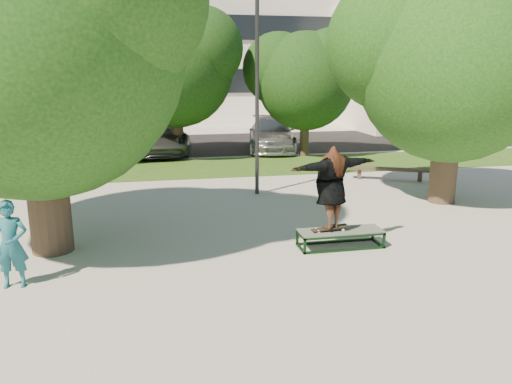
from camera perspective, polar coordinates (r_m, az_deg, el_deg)
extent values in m
plane|color=#ADA89F|center=(10.41, 0.39, -6.95)|extent=(120.00, 120.00, 0.00)
cube|color=#204513|center=(19.61, -2.59, 2.91)|extent=(30.00, 4.00, 0.02)
cube|color=black|center=(25.87, -7.11, 5.43)|extent=(40.00, 8.00, 0.01)
cylinder|color=#38281E|center=(10.94, -22.84, 1.70)|extent=(0.84, 0.84, 3.20)
sphere|color=#123E11|center=(10.75, -24.09, 14.68)|extent=(5.80, 5.80, 5.80)
cylinder|color=#38281E|center=(15.05, 20.83, 4.50)|extent=(0.76, 0.76, 3.00)
sphere|color=#123E11|center=(14.89, 21.59, 13.18)|extent=(5.20, 5.20, 5.20)
sphere|color=#123E11|center=(14.94, 15.78, 16.11)|extent=(3.90, 3.90, 3.90)
sphere|color=#123E11|center=(15.17, 26.86, 16.13)|extent=(3.64, 3.64, 3.64)
cylinder|color=#38281E|center=(21.12, -23.98, 6.34)|extent=(0.44, 0.44, 2.80)
sphere|color=black|center=(21.00, -24.54, 11.91)|extent=(4.40, 4.40, 4.40)
sphere|color=black|center=(21.90, -27.18, 13.11)|extent=(3.30, 3.30, 3.30)
sphere|color=black|center=(20.39, -22.23, 14.28)|extent=(3.08, 3.08, 3.08)
cylinder|color=#38281E|center=(21.66, -8.99, 7.77)|extent=(0.50, 0.50, 3.00)
sphere|color=black|center=(21.55, -9.21, 13.65)|extent=(4.80, 4.80, 4.80)
sphere|color=black|center=(22.25, -12.56, 15.04)|extent=(3.60, 3.60, 3.60)
sphere|color=black|center=(21.17, -6.20, 16.02)|extent=(3.36, 3.36, 3.36)
cylinder|color=#38281E|center=(22.15, 5.58, 7.48)|extent=(0.40, 0.40, 2.60)
sphere|color=black|center=(22.03, 5.69, 12.47)|extent=(4.20, 4.20, 4.20)
sphere|color=black|center=(22.34, 2.58, 13.89)|extent=(3.15, 3.15, 3.15)
sphere|color=black|center=(21.93, 8.51, 14.31)|extent=(2.94, 2.94, 2.94)
cylinder|color=#2D2D30|center=(14.86, 0.12, 11.10)|extent=(0.12, 0.12, 6.00)
cube|color=beige|center=(41.75, -12.32, 19.34)|extent=(30.00, 14.00, 16.00)
cube|color=black|center=(34.47, -11.94, 12.28)|extent=(27.60, 0.12, 1.60)
cube|color=black|center=(34.58, -12.24, 18.08)|extent=(27.60, 0.12, 1.60)
cube|color=silver|center=(37.36, 21.30, 13.28)|extent=(15.00, 10.00, 8.00)
cube|color=#475147|center=(10.78, 9.65, -4.40)|extent=(1.80, 0.60, 0.03)
cylinder|color=white|center=(10.52, 7.18, -4.51)|extent=(0.06, 0.03, 0.06)
cylinder|color=white|center=(10.66, 6.90, -4.25)|extent=(0.06, 0.03, 0.06)
cylinder|color=white|center=(10.70, 9.92, -4.30)|extent=(0.06, 0.03, 0.06)
cylinder|color=white|center=(10.84, 9.61, -4.05)|extent=(0.06, 0.03, 0.06)
cube|color=black|center=(10.67, 8.42, -4.07)|extent=(0.78, 0.20, 0.10)
imported|color=#4C3A20|center=(10.43, 8.59, 0.53)|extent=(2.21, 1.23, 1.74)
imported|color=#1C5E6A|center=(9.56, -26.21, -5.39)|extent=(0.57, 0.38, 1.55)
cube|color=#48372B|center=(17.76, 11.73, 2.07)|extent=(0.18, 0.18, 0.37)
cube|color=#48372B|center=(17.85, 18.23, 1.72)|extent=(0.18, 0.18, 0.37)
cube|color=#48372B|center=(17.74, 15.03, 2.54)|extent=(2.66, 1.48, 0.07)
imported|color=#B4B5B9|center=(23.90, -22.79, 5.44)|extent=(2.04, 4.16, 1.37)
imported|color=black|center=(23.40, -18.99, 5.77)|extent=(2.12, 4.70, 1.50)
imported|color=#5E5E64|center=(23.33, -11.38, 6.37)|extent=(2.91, 5.91, 1.61)
imported|color=#B4B3B8|center=(23.86, 1.77, 6.65)|extent=(3.06, 5.49, 1.50)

